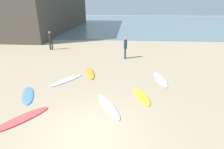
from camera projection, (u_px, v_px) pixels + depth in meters
name	position (u px, v px, depth m)	size (l,w,h in m)	color
ground_plane	(87.00, 135.00, 6.84)	(120.00, 120.00, 0.00)	tan
ocean_water	(120.00, 23.00, 41.62)	(120.00, 40.00, 0.08)	slate
surfboard_0	(160.00, 79.00, 11.58)	(0.58, 2.41, 0.06)	silver
surfboard_1	(22.00, 119.00, 7.70)	(0.59, 2.39, 0.07)	#E44C4E
surfboard_2	(108.00, 106.00, 8.63)	(0.50, 2.44, 0.07)	#E9EEC8
surfboard_3	(90.00, 73.00, 12.56)	(0.52, 2.30, 0.09)	#F8A229
surfboard_4	(141.00, 96.00, 9.53)	(0.59, 1.94, 0.06)	yellow
surfboard_5	(67.00, 80.00, 11.46)	(0.52, 2.36, 0.07)	white
surfboard_6	(28.00, 95.00, 9.64)	(0.57, 2.13, 0.06)	#548FD5
beachgoer_near	(125.00, 47.00, 15.52)	(0.29, 0.34, 1.79)	#1E3342
beachgoer_mid	(50.00, 39.00, 18.36)	(0.34, 0.33, 1.83)	black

